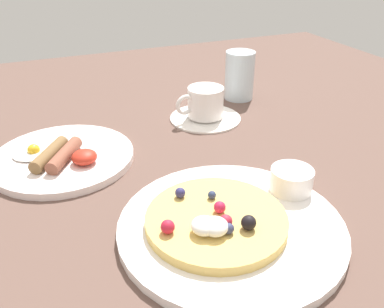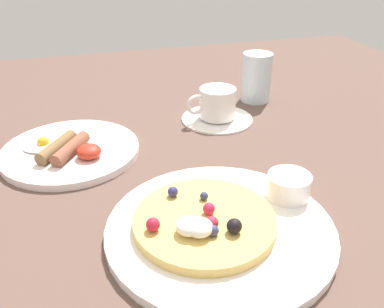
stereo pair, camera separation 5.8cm
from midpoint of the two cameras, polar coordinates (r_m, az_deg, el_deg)
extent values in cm
cube|color=brown|center=(62.87, -1.55, -5.35)|extent=(164.73, 153.71, 3.00)
cylinder|color=white|center=(52.77, 7.12, -10.43)|extent=(28.71, 28.71, 1.28)
cylinder|color=#DCB65D|center=(51.70, 5.03, -9.41)|extent=(17.80, 17.80, 1.31)
sphere|color=#BF273C|center=(49.24, 6.21, -9.58)|extent=(1.60, 1.60, 1.60)
sphere|color=#34395E|center=(48.39, 6.47, -10.62)|extent=(1.32, 1.32, 1.32)
sphere|color=navy|center=(54.01, 4.79, -5.91)|extent=(1.10, 1.10, 1.10)
sphere|color=red|center=(48.67, -1.99, -9.86)|extent=(1.69, 1.69, 1.69)
sphere|color=black|center=(48.95, 9.35, -9.94)|extent=(1.83, 1.83, 1.83)
sphere|color=#C12044|center=(51.48, 5.62, -7.65)|extent=(1.52, 1.52, 1.52)
sphere|color=navy|center=(54.29, 0.05, -5.40)|extent=(1.38, 1.38, 1.38)
ellipsoid|color=white|center=(48.20, 4.56, -10.23)|extent=(3.19, 3.19, 1.91)
ellipsoid|color=white|center=(48.24, 2.75, -10.14)|extent=(3.16, 3.16, 1.90)
cylinder|color=white|center=(58.50, 16.08, -4.32)|extent=(5.98, 5.98, 3.31)
cylinder|color=#74330F|center=(58.15, 16.17, -3.78)|extent=(4.91, 4.91, 0.40)
cylinder|color=white|center=(71.80, -14.27, 0.35)|extent=(23.05, 23.05, 1.21)
cylinder|color=brown|center=(68.95, -14.18, 0.69)|extent=(6.66, 8.82, 2.13)
cylinder|color=brown|center=(70.00, -16.01, 0.87)|extent=(6.84, 8.73, 2.13)
ellipsoid|color=white|center=(73.08, -17.75, 1.15)|extent=(6.86, 5.83, 0.60)
sphere|color=yellow|center=(72.86, -17.81, 1.50)|extent=(2.00, 2.00, 2.00)
ellipsoid|color=red|center=(67.31, -11.72, 0.28)|extent=(3.97, 3.97, 2.18)
cylinder|color=white|center=(82.84, 5.51, 4.94)|extent=(14.20, 14.20, 0.74)
cylinder|color=white|center=(81.56, 5.62, 7.05)|extent=(7.12, 7.12, 5.86)
torus|color=white|center=(79.48, 2.71, 6.79)|extent=(4.15, 1.28, 4.08)
cylinder|color=#896848|center=(80.88, 5.68, 8.28)|extent=(6.06, 6.06, 0.47)
cylinder|color=silver|center=(92.29, 10.75, 10.37)|extent=(6.44, 6.44, 10.51)
camera|label=1|loc=(0.03, -87.29, 1.50)|focal=38.47mm
camera|label=2|loc=(0.03, 92.71, -1.50)|focal=38.47mm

